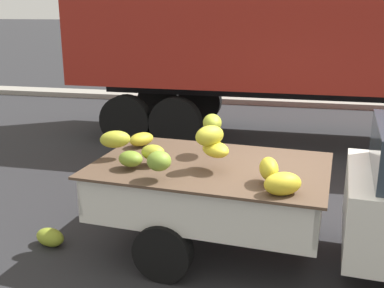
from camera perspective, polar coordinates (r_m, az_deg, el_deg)
ground at (r=5.93m, az=11.88°, el=-12.48°), size 220.00×220.00×0.00m
curb_strip at (r=14.57m, az=12.53°, el=4.99°), size 80.00×0.80×0.16m
pickup_truck at (r=5.32m, az=21.76°, el=-6.32°), size 4.82×2.14×1.70m
semi_trailer at (r=10.30m, az=19.71°, el=13.77°), size 12.02×2.72×3.95m
fallen_banana_bunch_near_tailgate at (r=6.12m, az=-16.86°, el=-10.78°), size 0.45×0.35×0.22m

